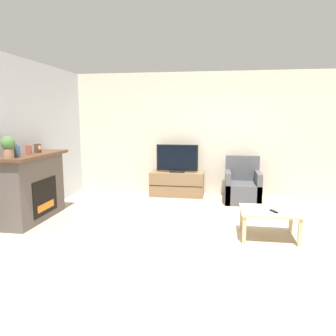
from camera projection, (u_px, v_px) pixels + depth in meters
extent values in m
plane|color=tan|center=(228.00, 235.00, 4.86)|extent=(24.00, 24.00, 0.00)
cube|color=beige|center=(227.00, 134.00, 7.19)|extent=(12.00, 0.06, 2.70)
cube|color=silver|center=(11.00, 141.00, 5.18)|extent=(0.06, 12.00, 2.70)
cube|color=#564C47|center=(34.00, 189.00, 5.49)|extent=(0.38, 1.35, 1.08)
cube|color=black|center=(45.00, 197.00, 5.48)|extent=(0.01, 0.74, 0.59)
cube|color=orange|center=(46.00, 206.00, 5.51)|extent=(0.01, 0.52, 0.12)
cube|color=brown|center=(34.00, 155.00, 5.40)|extent=(0.50, 1.47, 0.05)
cylinder|color=#385670|center=(16.00, 151.00, 4.95)|extent=(0.11, 0.11, 0.17)
sphere|color=#385670|center=(16.00, 145.00, 4.94)|extent=(0.06, 0.06, 0.06)
cylinder|color=#994C3D|center=(29.00, 150.00, 5.28)|extent=(0.09, 0.09, 0.14)
sphere|color=#994C3D|center=(29.00, 145.00, 5.26)|extent=(0.05, 0.05, 0.05)
cube|color=brown|center=(38.00, 148.00, 5.53)|extent=(0.07, 0.11, 0.15)
cylinder|color=white|center=(40.00, 148.00, 5.52)|extent=(0.00, 0.08, 0.08)
cylinder|color=#936B4C|center=(9.00, 153.00, 4.77)|extent=(0.15, 0.15, 0.15)
sphere|color=#477038|center=(8.00, 143.00, 4.75)|extent=(0.20, 0.20, 0.20)
cube|color=brown|center=(177.00, 184.00, 7.22)|extent=(1.17, 0.47, 0.53)
cube|color=black|center=(176.00, 186.00, 6.99)|extent=(1.15, 0.01, 0.01)
cube|color=black|center=(177.00, 171.00, 7.18)|extent=(0.32, 0.18, 0.04)
cube|color=black|center=(177.00, 158.00, 7.13)|extent=(0.91, 0.03, 0.56)
cube|color=black|center=(177.00, 158.00, 7.12)|extent=(0.84, 0.01, 0.51)
cube|color=#4C4C51|center=(242.00, 192.00, 6.70)|extent=(0.70, 0.76, 0.40)
cube|color=#4C4C51|center=(242.00, 168.00, 6.93)|extent=(0.70, 0.14, 0.52)
cube|color=#4C4C51|center=(228.00, 186.00, 6.73)|extent=(0.10, 0.76, 0.64)
cube|color=#4C4C51|center=(258.00, 187.00, 6.64)|extent=(0.10, 0.76, 0.64)
cube|color=#CCB289|center=(269.00, 211.00, 4.69)|extent=(0.81, 0.65, 0.03)
cube|color=#CCB289|center=(244.00, 230.00, 4.50)|extent=(0.05, 0.05, 0.38)
cube|color=#CCB289|center=(300.00, 233.00, 4.38)|extent=(0.05, 0.05, 0.38)
cube|color=#CCB289|center=(242.00, 218.00, 5.05)|extent=(0.05, 0.05, 0.38)
cube|color=#CCB289|center=(291.00, 220.00, 4.94)|extent=(0.05, 0.05, 0.38)
cube|color=black|center=(274.00, 211.00, 4.58)|extent=(0.10, 0.15, 0.02)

